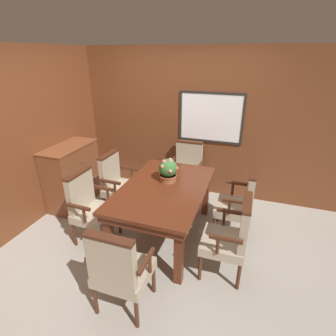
% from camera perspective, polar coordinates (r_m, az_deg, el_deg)
% --- Properties ---
extents(ground_plane, '(14.00, 14.00, 0.00)m').
position_cam_1_polar(ground_plane, '(3.71, -3.97, -15.19)').
color(ground_plane, '#A39E93').
extents(wall_back, '(7.20, 0.08, 2.45)m').
position_cam_1_polar(wall_back, '(4.55, 3.62, 9.70)').
color(wall_back, brown).
rests_on(wall_back, ground_plane).
extents(wall_left, '(0.06, 7.20, 2.45)m').
position_cam_1_polar(wall_left, '(4.13, -28.41, 5.36)').
color(wall_left, brown).
rests_on(wall_left, ground_plane).
extents(dining_table, '(1.05, 1.63, 0.76)m').
position_cam_1_polar(dining_table, '(3.41, -0.83, -5.56)').
color(dining_table, '#562614').
rests_on(dining_table, ground_plane).
extents(chair_right_far, '(0.49, 0.56, 0.97)m').
position_cam_1_polar(chair_right_far, '(3.65, 15.28, -6.96)').
color(chair_right_far, '#472314').
rests_on(chair_right_far, ground_plane).
extents(chair_left_far, '(0.49, 0.56, 0.97)m').
position_cam_1_polar(chair_left_far, '(4.09, -10.94, -3.01)').
color(chair_left_far, '#472314').
rests_on(chair_left_far, ground_plane).
extents(chair_head_far, '(0.55, 0.48, 0.97)m').
position_cam_1_polar(chair_head_far, '(4.50, 4.19, -0.04)').
color(chair_head_far, '#472314').
rests_on(chair_head_far, ground_plane).
extents(chair_head_near, '(0.55, 0.48, 0.97)m').
position_cam_1_polar(chair_head_near, '(2.62, -10.52, -20.70)').
color(chair_head_near, '#472314').
rests_on(chair_head_near, ground_plane).
extents(chair_left_near, '(0.49, 0.56, 0.97)m').
position_cam_1_polar(chair_left_near, '(3.59, -16.66, -7.75)').
color(chair_left_near, '#472314').
rests_on(chair_left_near, ground_plane).
extents(chair_right_near, '(0.48, 0.55, 0.97)m').
position_cam_1_polar(chair_right_near, '(3.02, 13.61, -14.01)').
color(chair_right_near, '#472314').
rests_on(chair_right_near, ground_plane).
extents(potted_plant, '(0.26, 0.25, 0.32)m').
position_cam_1_polar(potted_plant, '(3.44, -0.01, -0.45)').
color(potted_plant, '#9E5638').
rests_on(potted_plant, dining_table).
extents(sideboard_cabinet, '(0.47, 0.94, 1.01)m').
position_cam_1_polar(sideboard_cabinet, '(4.53, -20.06, -1.51)').
color(sideboard_cabinet, brown).
rests_on(sideboard_cabinet, ground_plane).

